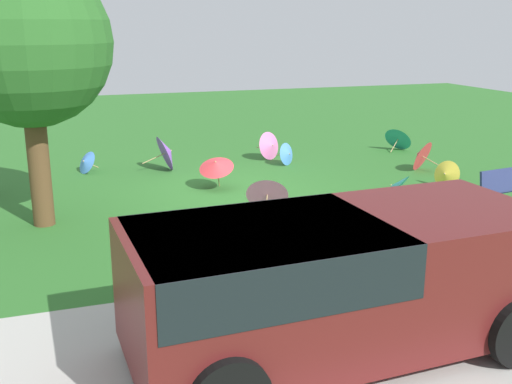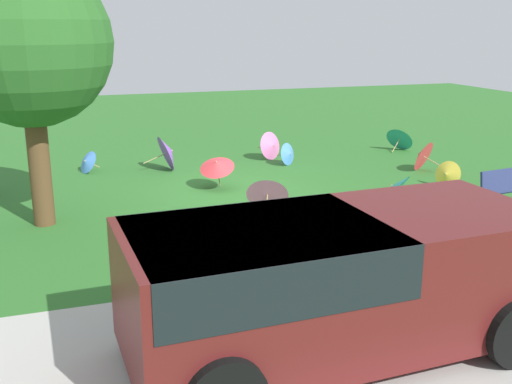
% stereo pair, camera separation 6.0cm
% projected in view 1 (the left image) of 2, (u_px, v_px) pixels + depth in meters
% --- Properties ---
extents(ground, '(40.00, 40.00, 0.00)m').
position_uv_depth(ground, '(230.00, 191.00, 13.32)').
color(ground, '#2D6B28').
extents(road_strip, '(40.00, 3.62, 0.01)m').
position_uv_depth(road_strip, '(389.00, 330.00, 7.26)').
color(road_strip, '#B2AFA8').
rests_on(road_strip, ground).
extents(van_dark, '(4.67, 2.28, 1.53)m').
position_uv_depth(van_dark, '(327.00, 276.00, 6.54)').
color(van_dark, '#591919').
rests_on(van_dark, ground).
extents(park_bench, '(1.65, 0.68, 0.90)m').
position_uv_depth(park_bench, '(505.00, 188.00, 11.75)').
color(park_bench, navy).
rests_on(park_bench, ground).
extents(shade_tree, '(2.86, 2.86, 4.65)m').
position_uv_depth(shade_tree, '(27.00, 44.00, 10.25)').
color(shade_tree, brown).
rests_on(shade_tree, ground).
extents(parasol_pink_0, '(0.98, 0.88, 0.79)m').
position_uv_depth(parasol_pink_0, '(267.00, 192.00, 11.77)').
color(parasol_pink_0, tan).
rests_on(parasol_pink_0, ground).
extents(parasol_blue_0, '(0.61, 0.69, 0.56)m').
position_uv_depth(parasol_blue_0, '(85.00, 162.00, 14.85)').
color(parasol_blue_0, tan).
rests_on(parasol_blue_0, ground).
extents(parasol_red_0, '(1.04, 1.04, 0.79)m').
position_uv_depth(parasol_red_0, '(216.00, 165.00, 13.31)').
color(parasol_red_0, tan).
rests_on(parasol_red_0, ground).
extents(parasol_red_1, '(0.89, 0.84, 0.78)m').
position_uv_depth(parasol_red_1, '(420.00, 155.00, 15.11)').
color(parasol_red_1, tan).
rests_on(parasol_red_1, ground).
extents(parasol_blue_1, '(0.60, 0.56, 0.59)m').
position_uv_depth(parasol_blue_1, '(288.00, 154.00, 15.68)').
color(parasol_blue_1, tan).
rests_on(parasol_blue_1, ground).
extents(parasol_purple_0, '(0.93, 0.94, 0.91)m').
position_uv_depth(parasol_purple_0, '(168.00, 152.00, 15.12)').
color(parasol_purple_0, tan).
rests_on(parasol_purple_0, ground).
extents(parasol_teal_1, '(0.93, 0.92, 0.71)m').
position_uv_depth(parasol_teal_1, '(394.00, 188.00, 12.19)').
color(parasol_teal_1, tan).
rests_on(parasol_teal_1, ground).
extents(parasol_teal_2, '(0.91, 0.97, 0.72)m').
position_uv_depth(parasol_teal_2, '(399.00, 138.00, 17.55)').
color(parasol_teal_2, tan).
rests_on(parasol_teal_2, ground).
extents(parasol_pink_3, '(0.81, 0.77, 0.76)m').
position_uv_depth(parasol_pink_3, '(271.00, 146.00, 16.31)').
color(parasol_pink_3, tan).
rests_on(parasol_pink_3, ground).
extents(parasol_yellow_1, '(0.63, 0.68, 0.62)m').
position_uv_depth(parasol_yellow_1, '(446.00, 174.00, 13.50)').
color(parasol_yellow_1, tan).
rests_on(parasol_yellow_1, ground).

